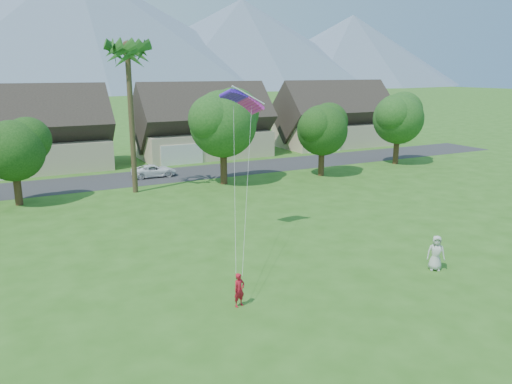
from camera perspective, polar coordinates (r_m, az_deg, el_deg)
ground at (r=20.18m, az=13.74°, el=-16.71°), size 500.00×500.00×0.00m
street at (r=49.38m, az=-12.90°, el=1.59°), size 90.00×7.00×0.01m
kite_flyer at (r=22.20m, az=-1.93°, el=-11.12°), size 0.63×0.49×1.52m
watcher at (r=27.54m, az=19.87°, el=-6.56°), size 1.08×1.01×1.85m
parked_car at (r=49.56m, az=-11.60°, el=2.40°), size 4.33×2.08×1.19m
mountain_ridge at (r=274.43m, az=-23.65°, el=16.60°), size 540.00×240.00×70.00m
houses_row at (r=57.59m, az=-14.90°, el=6.64°), size 72.75×8.19×8.86m
tree_row at (r=42.48m, az=-12.64°, el=6.37°), size 62.27×6.67×8.45m
fan_palm at (r=42.55m, az=-14.51°, el=15.62°), size 3.00×3.00×13.80m
parafoil_kite at (r=30.02m, az=-1.54°, el=10.62°), size 2.80×1.20×0.50m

